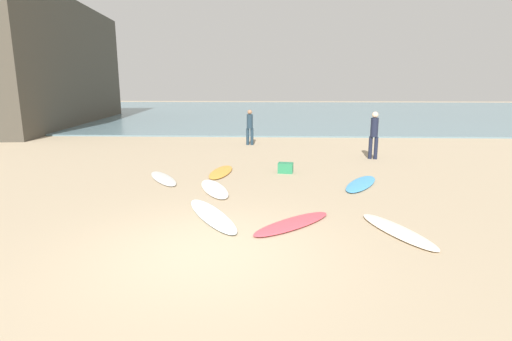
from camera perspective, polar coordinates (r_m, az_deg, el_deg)
name	(u,v)px	position (r m, az deg, el deg)	size (l,w,h in m)	color
ground_plane	(205,253)	(6.94, -7.32, -11.56)	(120.00, 120.00, 0.00)	tan
ocean_water	(262,111)	(41.30, 0.80, 8.42)	(120.00, 40.00, 0.08)	slate
surfboard_0	(293,223)	(8.17, 5.22, -7.50)	(0.55, 2.09, 0.07)	#DE4653
surfboard_1	(397,231)	(8.21, 19.45, -8.06)	(0.52, 2.11, 0.08)	#F7E8CE
surfboard_2	(214,189)	(10.79, -5.95, -2.57)	(0.58, 2.12, 0.08)	white
surfboard_3	(212,215)	(8.67, -6.31, -6.31)	(0.54, 2.55, 0.09)	white
surfboard_4	(221,172)	(12.82, -5.00, -0.21)	(0.60, 2.07, 0.07)	gold
surfboard_5	(361,184)	(11.65, 14.70, -1.82)	(0.60, 2.18, 0.08)	#479BD8
surfboard_6	(163,178)	(12.23, -13.07, -1.09)	(0.52, 2.12, 0.07)	silver
beachgoer_near	(250,126)	(18.61, -0.89, 6.40)	(0.34, 0.29, 1.62)	#1E3342
beachgoer_mid	(374,133)	(15.68, 16.43, 5.17)	(0.35, 0.35, 1.78)	#191E33
beach_cooler	(286,168)	(12.82, 4.22, 0.38)	(0.47, 0.34, 0.32)	#287F51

